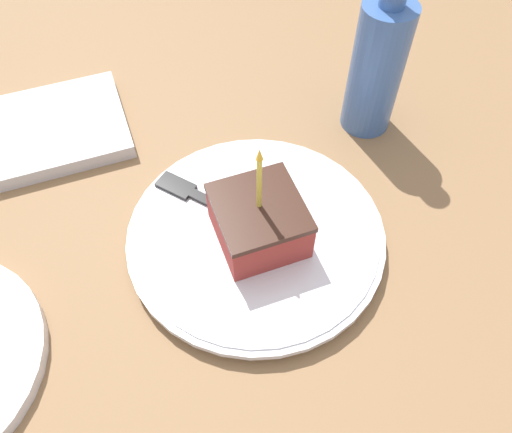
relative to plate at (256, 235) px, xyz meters
The scene contains 6 objects.
ground_plane 0.04m from the plate, 40.45° to the left, with size 2.40×2.40×0.04m.
plate is the anchor object (origin of this frame).
cake_slice 0.04m from the plate, 82.51° to the right, with size 0.09×0.09×0.14m.
fork 0.06m from the plate, 123.11° to the left, with size 0.13×0.15×0.00m.
bottle 0.26m from the plate, 32.44° to the left, with size 0.07×0.07×0.23m.
marble_board 0.34m from the plate, 131.14° to the left, with size 0.24×0.16×0.02m.
Camera 1 is at (-0.13, -0.31, 0.48)m, focal length 35.00 mm.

